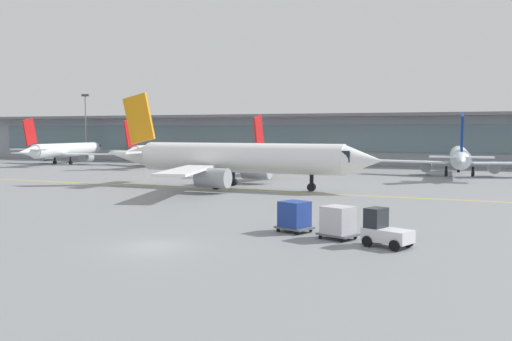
# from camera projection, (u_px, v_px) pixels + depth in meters

# --- Properties ---
(ground_plane) EXTENTS (400.00, 400.00, 0.00)m
(ground_plane) POSITION_uv_depth(u_px,v_px,m) (154.00, 247.00, 31.25)
(ground_plane) COLOR gray
(taxiway_centreline_stripe) EXTENTS (109.88, 5.90, 0.01)m
(taxiway_centreline_stripe) POSITION_uv_depth(u_px,v_px,m) (234.00, 190.00, 61.30)
(taxiway_centreline_stripe) COLOR yellow
(taxiway_centreline_stripe) RESTS_ON ground_plane
(terminal_concourse) EXTENTS (186.33, 11.00, 9.60)m
(terminal_concourse) POSITION_uv_depth(u_px,v_px,m) (378.00, 138.00, 108.54)
(terminal_concourse) COLOR #8C939E
(terminal_concourse) RESTS_ON ground_plane
(gate_airplane_0) EXTENTS (24.33, 26.20, 8.68)m
(gate_airplane_0) POSITION_uv_depth(u_px,v_px,m) (66.00, 150.00, 109.46)
(gate_airplane_0) COLOR white
(gate_airplane_0) RESTS_ON ground_plane
(gate_airplane_1) EXTENTS (23.88, 25.76, 8.53)m
(gate_airplane_1) POSITION_uv_depth(u_px,v_px,m) (166.00, 152.00, 102.43)
(gate_airplane_1) COLOR white
(gate_airplane_1) RESTS_ON ground_plane
(gate_airplane_2) EXTENTS (24.37, 26.14, 8.68)m
(gate_airplane_2) POSITION_uv_depth(u_px,v_px,m) (282.00, 155.00, 88.98)
(gate_airplane_2) COLOR silver
(gate_airplane_2) RESTS_ON ground_plane
(gate_airplane_3) EXTENTS (24.36, 26.17, 8.68)m
(gate_airplane_3) POSITION_uv_depth(u_px,v_px,m) (460.00, 157.00, 80.62)
(gate_airplane_3) COLOR white
(gate_airplane_3) RESTS_ON ground_plane
(taxiing_regional_jet) EXTENTS (32.94, 30.61, 10.91)m
(taxiing_regional_jet) POSITION_uv_depth(u_px,v_px,m) (237.00, 159.00, 63.11)
(taxiing_regional_jet) COLOR white
(taxiing_regional_jet) RESTS_ON ground_plane
(baggage_tug) EXTENTS (2.94, 2.41, 2.10)m
(baggage_tug) POSITION_uv_depth(u_px,v_px,m) (384.00, 230.00, 31.26)
(baggage_tug) COLOR silver
(baggage_tug) RESTS_ON ground_plane
(cargo_dolly_lead) EXTENTS (2.57, 2.31, 1.94)m
(cargo_dolly_lead) POSITION_uv_depth(u_px,v_px,m) (338.00, 221.00, 33.41)
(cargo_dolly_lead) COLOR #595B60
(cargo_dolly_lead) RESTS_ON ground_plane
(cargo_dolly_trailing) EXTENTS (2.57, 2.31, 1.94)m
(cargo_dolly_trailing) POSITION_uv_depth(u_px,v_px,m) (294.00, 215.00, 35.72)
(cargo_dolly_trailing) COLOR #595B60
(cargo_dolly_trailing) RESTS_ON ground_plane
(apron_light_mast_0) EXTENTS (1.80, 0.36, 14.31)m
(apron_light_mast_0) POSITION_uv_depth(u_px,v_px,m) (86.00, 124.00, 123.39)
(apron_light_mast_0) COLOR gray
(apron_light_mast_0) RESTS_ON ground_plane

